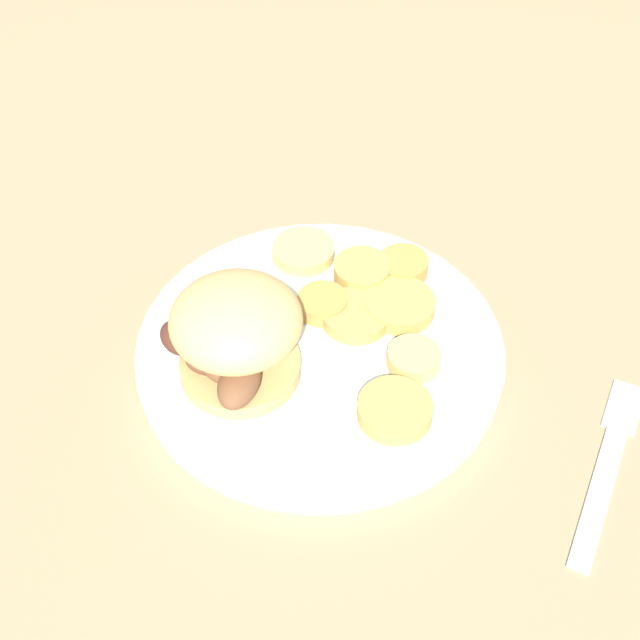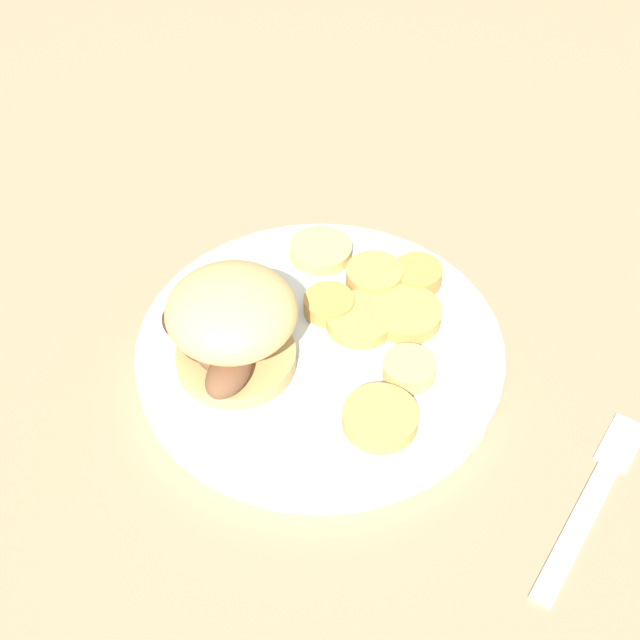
{
  "view_description": "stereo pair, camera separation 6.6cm",
  "coord_description": "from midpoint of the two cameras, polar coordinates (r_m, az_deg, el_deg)",
  "views": [
    {
      "loc": [
        0.2,
        -0.41,
        0.52
      ],
      "look_at": [
        0.0,
        0.0,
        0.04
      ],
      "focal_mm": 50.0,
      "sensor_mm": 36.0,
      "label": 1
    },
    {
      "loc": [
        0.26,
        -0.38,
        0.52
      ],
      "look_at": [
        0.0,
        0.0,
        0.04
      ],
      "focal_mm": 50.0,
      "sensor_mm": 36.0,
      "label": 2
    }
  ],
  "objects": [
    {
      "name": "ground_plane",
      "position": [
        0.69,
        -2.73,
        -2.52
      ],
      "size": [
        4.0,
        4.0,
        0.0
      ],
      "primitive_type": "plane",
      "color": "#937F5B"
    },
    {
      "name": "dinner_plate",
      "position": [
        0.69,
        -2.76,
        -2.01
      ],
      "size": [
        0.28,
        0.28,
        0.02
      ],
      "color": "silver",
      "rests_on": "ground_plane"
    },
    {
      "name": "sandwich",
      "position": [
        0.64,
        -8.51,
        -1.2
      ],
      "size": [
        0.12,
        0.1,
        0.08
      ],
      "color": "tan",
      "rests_on": "dinner_plate"
    },
    {
      "name": "potato_round_0",
      "position": [
        0.63,
        1.83,
        -5.95
      ],
      "size": [
        0.05,
        0.05,
        0.01
      ],
      "primitive_type": "cylinder",
      "color": "tan",
      "rests_on": "dinner_plate"
    },
    {
      "name": "potato_round_1",
      "position": [
        0.75,
        -3.61,
        4.3
      ],
      "size": [
        0.05,
        0.05,
        0.01
      ],
      "primitive_type": "cylinder",
      "color": "#DBB766",
      "rests_on": "dinner_plate"
    },
    {
      "name": "potato_round_2",
      "position": [
        0.72,
        0.1,
        2.96
      ],
      "size": [
        0.05,
        0.05,
        0.02
      ],
      "primitive_type": "cylinder",
      "color": "tan",
      "rests_on": "dinner_plate"
    },
    {
      "name": "potato_round_3",
      "position": [
        0.66,
        3.18,
        -2.64
      ],
      "size": [
        0.04,
        0.04,
        0.01
      ],
      "primitive_type": "cylinder",
      "color": "#DBB766",
      "rests_on": "dinner_plate"
    },
    {
      "name": "potato_round_4",
      "position": [
        0.69,
        -0.4,
        0.16
      ],
      "size": [
        0.05,
        0.05,
        0.01
      ],
      "primitive_type": "cylinder",
      "color": "tan",
      "rests_on": "dinner_plate"
    },
    {
      "name": "potato_round_5",
      "position": [
        0.7,
        -2.54,
        0.91
      ],
      "size": [
        0.04,
        0.04,
        0.01
      ],
      "primitive_type": "cylinder",
      "color": "#BC8942",
      "rests_on": "dinner_plate"
    },
    {
      "name": "potato_round_6",
      "position": [
        0.73,
        2.79,
        3.35
      ],
      "size": [
        0.04,
        0.04,
        0.01
      ],
      "primitive_type": "cylinder",
      "color": "#BC8942",
      "rests_on": "dinner_plate"
    },
    {
      "name": "potato_round_7",
      "position": [
        0.7,
        2.45,
        0.81
      ],
      "size": [
        0.06,
        0.06,
        0.01
      ],
      "primitive_type": "cylinder",
      "color": "tan",
      "rests_on": "dinner_plate"
    },
    {
      "name": "fork",
      "position": [
        0.65,
        15.16,
        -9.16
      ],
      "size": [
        0.03,
        0.17,
        0.0
      ],
      "color": "silver",
      "rests_on": "ground_plane"
    }
  ]
}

